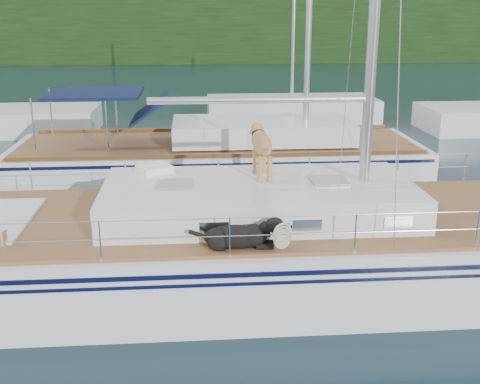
{
  "coord_description": "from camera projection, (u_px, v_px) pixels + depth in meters",
  "views": [
    {
      "loc": [
        -0.29,
        -9.64,
        4.61
      ],
      "look_at": [
        0.5,
        0.2,
        1.6
      ],
      "focal_mm": 45.0,
      "sensor_mm": 36.0,
      "label": 1
    }
  ],
  "objects": [
    {
      "name": "ground",
      "position": [
        213.0,
        283.0,
        10.55
      ],
      "size": [
        120.0,
        120.0,
        0.0
      ],
      "primitive_type": "plane",
      "color": "black",
      "rests_on": "ground"
    },
    {
      "name": "tree_line",
      "position": [
        194.0,
        28.0,
        52.58
      ],
      "size": [
        90.0,
        3.0,
        6.0
      ],
      "primitive_type": "cube",
      "color": "black",
      "rests_on": "ground"
    },
    {
      "name": "main_sailboat",
      "position": [
        218.0,
        247.0,
        10.36
      ],
      "size": [
        12.0,
        3.86,
        14.01
      ],
      "color": "white",
      "rests_on": "ground"
    },
    {
      "name": "shore_bank",
      "position": [
        194.0,
        55.0,
        54.43
      ],
      "size": [
        92.0,
        1.0,
        1.2
      ],
      "primitive_type": "cube",
      "color": "#595147",
      "rests_on": "ground"
    },
    {
      "name": "bg_boat_center",
      "position": [
        291.0,
        109.0,
        25.98
      ],
      "size": [
        7.2,
        3.0,
        11.65
      ],
      "color": "white",
      "rests_on": "ground"
    },
    {
      "name": "neighbor_sailboat",
      "position": [
        222.0,
        160.0,
        16.49
      ],
      "size": [
        11.0,
        3.5,
        13.3
      ],
      "color": "white",
      "rests_on": "ground"
    }
  ]
}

